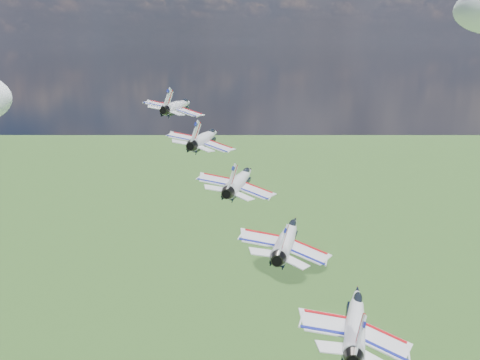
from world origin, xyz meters
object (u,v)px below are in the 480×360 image
at_px(jet_3, 287,237).
at_px(jet_0, 178,106).
at_px(jet_2, 240,180).
at_px(jet_4, 356,319).
at_px(jet_1, 205,138).

bearing_deg(jet_3, jet_0, 127.51).
height_order(jet_2, jet_3, jet_2).
xyz_separation_m(jet_2, jet_4, (18.71, -15.85, -6.59)).
bearing_deg(jet_2, jet_1, 127.51).
relative_size(jet_1, jet_3, 1.00).
bearing_deg(jet_4, jet_1, 127.51).
height_order(jet_1, jet_2, jet_1).
bearing_deg(jet_0, jet_2, -52.49).
xyz_separation_m(jet_0, jet_4, (37.41, -31.70, -13.19)).
distance_m(jet_0, jet_4, 50.78).
bearing_deg(jet_3, jet_2, 127.51).
distance_m(jet_3, jet_4, 12.70).
height_order(jet_3, jet_4, jet_3).
distance_m(jet_0, jet_2, 25.39).
relative_size(jet_1, jet_4, 1.00).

